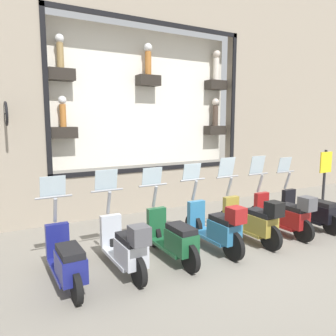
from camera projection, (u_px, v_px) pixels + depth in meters
ground_plane at (235, 251)px, 6.32m from camera, size 120.00×120.00×0.00m
building_facade at (150, 49)px, 8.80m from camera, size 1.18×36.00×8.68m
scooter_black_0 at (310, 211)px, 7.69m from camera, size 1.79×0.61×1.60m
scooter_red_1 at (285, 214)px, 7.17m from camera, size 1.80×0.60×1.68m
scooter_olive_2 at (253, 220)px, 6.72m from camera, size 1.80×0.60×1.69m
scooter_teal_3 at (217, 227)px, 6.26m from camera, size 1.81×0.60×1.62m
scooter_green_4 at (173, 238)px, 5.86m from camera, size 1.80×0.60×1.60m
scooter_silver_5 at (126, 246)px, 5.34m from camera, size 1.79×0.61×1.62m
scooter_navy_6 at (66, 260)px, 4.94m from camera, size 1.79×0.61×1.58m
shop_sign_post at (324, 180)px, 8.71m from camera, size 0.36×0.45×1.75m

